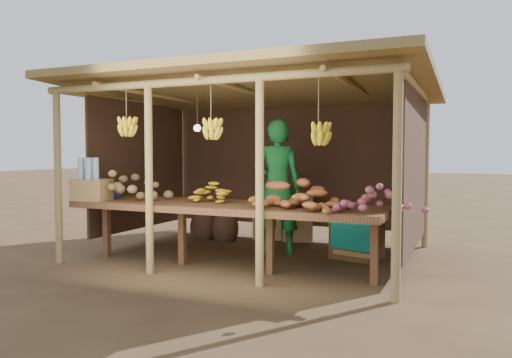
% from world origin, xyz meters
% --- Properties ---
extents(ground, '(60.00, 60.00, 0.00)m').
position_xyz_m(ground, '(0.00, 0.00, 0.00)').
color(ground, brown).
rests_on(ground, ground).
extents(stall_structure, '(4.70, 3.50, 2.43)m').
position_xyz_m(stall_structure, '(0.02, -0.05, 1.92)').
color(stall_structure, tan).
rests_on(stall_structure, ground).
extents(counter, '(3.90, 1.05, 0.80)m').
position_xyz_m(counter, '(0.00, -0.95, 0.74)').
color(counter, brown).
rests_on(counter, ground).
extents(potato_heap, '(1.29, 1.07, 0.37)m').
position_xyz_m(potato_heap, '(-1.47, -0.95, 0.99)').
color(potato_heap, '#92754B').
rests_on(potato_heap, counter).
extents(sweet_potato_heap, '(1.18, 0.83, 0.36)m').
position_xyz_m(sweet_potato_heap, '(0.94, -1.19, 0.98)').
color(sweet_potato_heap, '#A15729').
rests_on(sweet_potato_heap, counter).
extents(onion_heap, '(0.94, 0.64, 0.36)m').
position_xyz_m(onion_heap, '(1.90, -1.24, 0.98)').
color(onion_heap, '#A75161').
rests_on(onion_heap, counter).
extents(banana_pile, '(0.60, 0.41, 0.35)m').
position_xyz_m(banana_pile, '(-0.16, -0.88, 0.97)').
color(banana_pile, gold).
rests_on(banana_pile, counter).
extents(tomato_basin, '(0.35, 0.35, 0.18)m').
position_xyz_m(tomato_basin, '(-1.90, -0.77, 0.88)').
color(tomato_basin, navy).
rests_on(tomato_basin, counter).
extents(bottle_box, '(0.49, 0.42, 0.55)m').
position_xyz_m(bottle_box, '(-1.74, -1.29, 1.01)').
color(bottle_box, '#A17B48').
rests_on(bottle_box, counter).
extents(vendor, '(0.78, 0.61, 1.88)m').
position_xyz_m(vendor, '(0.24, 0.21, 0.94)').
color(vendor, '#1A7833').
rests_on(vendor, ground).
extents(tarp_crate, '(0.77, 0.71, 0.77)m').
position_xyz_m(tarp_crate, '(1.34, 0.29, 0.31)').
color(tarp_crate, brown).
rests_on(tarp_crate, ground).
extents(carton_stack, '(1.06, 0.49, 0.74)m').
position_xyz_m(carton_stack, '(0.06, 1.14, 0.33)').
color(carton_stack, '#A17B48').
rests_on(carton_stack, ground).
extents(burlap_sacks, '(0.83, 0.44, 0.59)m').
position_xyz_m(burlap_sacks, '(-1.06, 0.74, 0.26)').
color(burlap_sacks, '#4D3223').
rests_on(burlap_sacks, ground).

